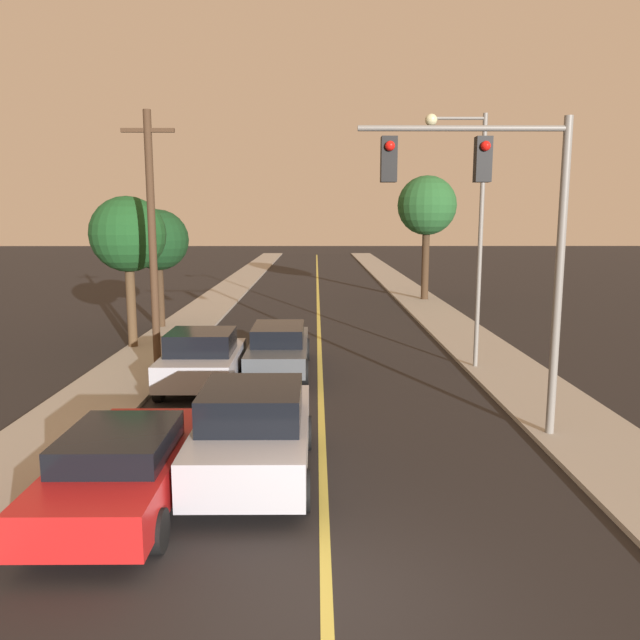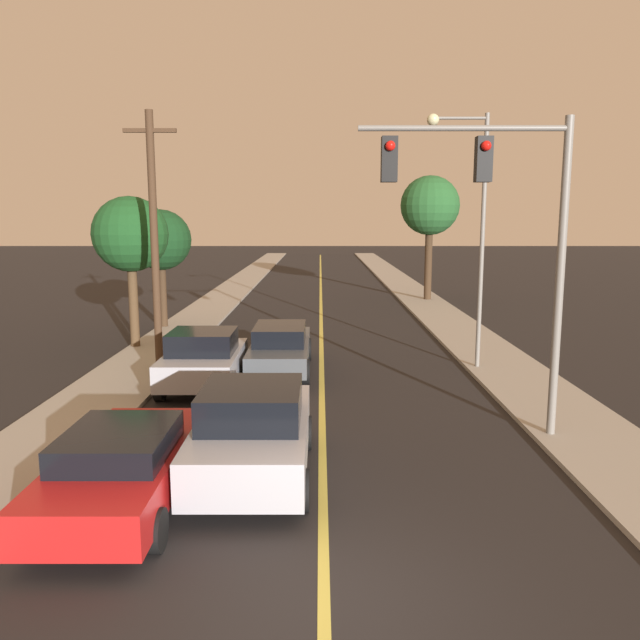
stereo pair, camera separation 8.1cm
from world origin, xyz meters
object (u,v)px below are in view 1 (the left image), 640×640
(car_outer_lane_second, at_px, (203,359))
(car_outer_lane_front, at_px, (124,466))
(traffic_signal_mast, at_px, (499,213))
(streetlamp_right, at_px, (468,209))
(car_near_lane_second, at_px, (279,347))
(car_near_lane_front, at_px, (253,431))
(tree_right_near, at_px, (427,206))
(utility_pole_left, at_px, (152,236))
(tree_left_far, at_px, (158,241))
(tree_left_near, at_px, (128,235))

(car_outer_lane_second, bearing_deg, car_outer_lane_front, -90.00)
(traffic_signal_mast, relative_size, streetlamp_right, 0.86)
(car_near_lane_second, distance_m, car_outer_lane_second, 2.81)
(streetlamp_right, bearing_deg, car_near_lane_front, -125.04)
(car_near_lane_front, height_order, tree_right_near, tree_right_near)
(car_near_lane_front, xyz_separation_m, tree_right_near, (7.41, 24.69, 4.49))
(traffic_signal_mast, relative_size, utility_pole_left, 0.85)
(utility_pole_left, height_order, tree_left_far, utility_pole_left)
(car_near_lane_front, relative_size, car_outer_lane_front, 0.97)
(car_near_lane_second, distance_m, tree_right_near, 18.85)
(car_near_lane_front, xyz_separation_m, streetlamp_right, (5.77, 8.23, 4.11))
(car_outer_lane_second, relative_size, tree_left_far, 0.78)
(streetlamp_right, distance_m, tree_right_near, 16.54)
(utility_pole_left, xyz_separation_m, tree_left_near, (-1.64, 2.98, -0.06))
(car_outer_lane_front, relative_size, tree_right_near, 0.66)
(car_near_lane_second, xyz_separation_m, tree_left_near, (-5.52, 3.42, 3.34))
(traffic_signal_mast, relative_size, tree_left_far, 1.33)
(utility_pole_left, distance_m, tree_left_far, 7.37)
(car_near_lane_front, distance_m, streetlamp_right, 10.86)
(utility_pole_left, distance_m, tree_right_near, 19.85)
(car_near_lane_front, bearing_deg, traffic_signal_mast, 22.48)
(car_near_lane_second, relative_size, tree_left_far, 1.01)
(tree_left_near, bearing_deg, utility_pole_left, -61.24)
(car_outer_lane_second, relative_size, tree_left_near, 0.72)
(utility_pole_left, bearing_deg, traffic_signal_mast, -35.95)
(car_near_lane_second, height_order, utility_pole_left, utility_pole_left)
(car_outer_lane_front, bearing_deg, tree_right_near, 70.03)
(tree_left_near, xyz_separation_m, tree_left_far, (0.01, 4.20, -0.34))
(utility_pole_left, relative_size, tree_right_near, 1.12)
(car_near_lane_second, relative_size, traffic_signal_mast, 0.76)
(tree_left_near, distance_m, tree_right_near, 18.59)
(car_near_lane_second, bearing_deg, car_outer_lane_front, -102.30)
(car_outer_lane_front, height_order, tree_left_near, tree_left_near)
(traffic_signal_mast, bearing_deg, tree_left_far, 127.53)
(car_near_lane_second, distance_m, car_outer_lane_front, 9.41)
(car_outer_lane_second, distance_m, streetlamp_right, 9.09)
(car_near_lane_front, height_order, tree_left_far, tree_left_far)
(car_outer_lane_front, distance_m, streetlamp_right, 12.97)
(car_near_lane_front, bearing_deg, tree_left_far, 109.45)
(traffic_signal_mast, relative_size, tree_right_near, 0.95)
(traffic_signal_mast, relative_size, tree_left_near, 1.23)
(tree_right_near, bearing_deg, car_near_lane_front, -106.71)
(car_outer_lane_second, bearing_deg, tree_right_near, 63.26)
(traffic_signal_mast, bearing_deg, car_outer_lane_front, -154.78)
(car_near_lane_front, bearing_deg, car_near_lane_second, 90.00)
(tree_left_far, bearing_deg, car_near_lane_front, -70.55)
(car_near_lane_second, xyz_separation_m, car_outer_lane_second, (-2.00, -1.98, 0.07))
(tree_left_near, xyz_separation_m, tree_right_near, (12.93, 13.30, 1.25))
(traffic_signal_mast, xyz_separation_m, tree_right_near, (2.50, 22.65, 0.55))
(traffic_signal_mast, bearing_deg, utility_pole_left, 144.05)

